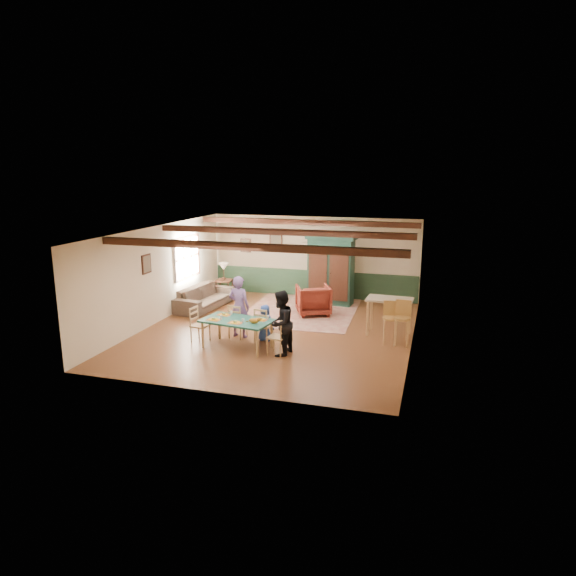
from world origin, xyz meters
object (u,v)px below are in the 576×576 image
(person_man, at_px, (239,307))
(sofa, at_px, (205,297))
(dining_chair_far_left, at_px, (238,321))
(end_table, at_px, (224,289))
(dining_chair_far_right, at_px, (264,325))
(dining_chair_end_right, at_px, (277,336))
(bar_stool_right, at_px, (402,324))
(person_child, at_px, (265,323))
(counter_table, at_px, (389,317))
(armchair, at_px, (313,300))
(cat, at_px, (254,320))
(armoire, at_px, (331,270))
(dining_chair_end_left, at_px, (200,325))
(bar_stool_left, at_px, (390,323))
(dining_table, at_px, (237,334))
(person_woman, at_px, (281,323))
(table_lamp, at_px, (224,271))

(person_man, distance_m, sofa, 3.18)
(dining_chair_far_left, distance_m, end_table, 4.21)
(dining_chair_far_right, bearing_deg, dining_chair_far_left, -0.00)
(dining_chair_end_right, height_order, bar_stool_right, bar_stool_right)
(person_child, relative_size, end_table, 1.49)
(dining_chair_end_right, xyz_separation_m, bar_stool_right, (2.74, 1.44, 0.12))
(counter_table, bearing_deg, person_child, -154.93)
(armchair, bearing_deg, cat, 56.61)
(armoire, bearing_deg, person_child, -96.74)
(dining_chair_end_left, height_order, bar_stool_left, bar_stool_left)
(dining_table, xyz_separation_m, dining_chair_end_right, (1.06, -0.16, 0.09))
(person_woman, height_order, armchair, person_woman)
(armoire, height_order, bar_stool_left, armoire)
(dining_chair_far_left, height_order, armoire, armoire)
(dining_chair_end_right, distance_m, cat, 0.66)
(bar_stool_left, bearing_deg, armoire, 117.06)
(counter_table, xyz_separation_m, bar_stool_left, (0.10, -0.71, 0.04))
(dining_chair_far_left, xyz_separation_m, cat, (0.76, -0.88, 0.34))
(person_woman, bearing_deg, cat, -81.87)
(armchair, distance_m, counter_table, 2.67)
(cat, height_order, end_table, cat)
(dining_chair_far_left, xyz_separation_m, dining_chair_end_right, (1.32, -0.87, 0.00))
(dining_table, relative_size, dining_chair_end_right, 1.89)
(dining_chair_far_right, xyz_separation_m, table_lamp, (-2.71, 3.82, 0.47))
(person_child, bearing_deg, dining_chair_end_right, 133.15)
(dining_chair_end_right, distance_m, bar_stool_left, 2.87)
(person_man, bearing_deg, armchair, -109.07)
(dining_table, distance_m, person_man, 0.95)
(dining_chair_end_left, distance_m, person_woman, 2.25)
(person_man, distance_m, person_child, 0.81)
(person_man, xyz_separation_m, bar_stool_left, (3.77, 0.55, -0.27))
(armchair, xyz_separation_m, counter_table, (2.33, -1.29, 0.04))
(bar_stool_right, bearing_deg, cat, -154.62)
(dining_chair_far_right, relative_size, counter_table, 0.76)
(table_lamp, bearing_deg, armoire, 4.36)
(dining_chair_far_left, xyz_separation_m, person_woman, (1.42, -0.89, 0.32))
(dining_chair_far_right, height_order, armchair, armchair)
(dining_table, xyz_separation_m, armoire, (1.31, 4.70, 0.75))
(armoire, relative_size, table_lamp, 3.83)
(counter_table, bearing_deg, dining_chair_end_left, -157.02)
(dining_chair_far_left, distance_m, counter_table, 3.91)
(dining_chair_far_left, distance_m, dining_chair_far_right, 0.74)
(armchair, xyz_separation_m, bar_stool_right, (2.72, -2.06, 0.12))
(dining_chair_far_left, bearing_deg, dining_chair_end_right, 155.08)
(dining_chair_far_left, xyz_separation_m, bar_stool_right, (4.06, 0.56, 0.12))
(dining_chair_end_left, distance_m, person_child, 1.62)
(person_child, bearing_deg, cat, 99.46)
(cat, xyz_separation_m, bar_stool_left, (3.02, 1.50, -0.25))
(bar_stool_right, bearing_deg, sofa, 164.81)
(dining_chair_end_right, relative_size, armoire, 0.40)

